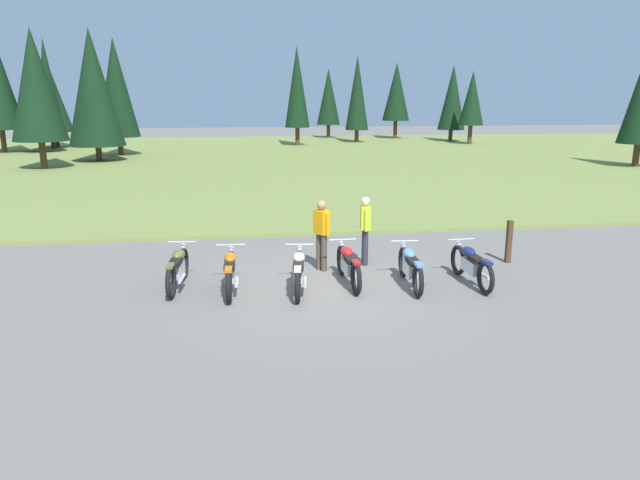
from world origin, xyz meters
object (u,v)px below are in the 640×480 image
motorcycle_olive (178,268)px  motorcycle_navy (471,264)px  motorcycle_red (348,265)px  rider_near_row_end (322,231)px  rider_in_hivis_vest (365,226)px  motorcycle_sky_blue (410,267)px  motorcycle_cream (299,271)px  trail_marker_post (509,242)px  motorcycle_orange (230,271)px

motorcycle_olive → motorcycle_navy: bearing=-5.7°
motorcycle_olive → motorcycle_red: (3.65, -0.28, 0.00)m
motorcycle_red → rider_near_row_end: (-0.43, 1.14, 0.51)m
rider_near_row_end → rider_in_hivis_vest: size_ratio=1.00×
motorcycle_sky_blue → rider_near_row_end: (-1.72, 1.46, 0.51)m
motorcycle_cream → trail_marker_post: trail_marker_post is taller
motorcycle_sky_blue → motorcycle_orange: bearing=177.1°
motorcycle_orange → motorcycle_sky_blue: bearing=-2.9°
motorcycle_cream → motorcycle_red: 1.16m
motorcycle_cream → motorcycle_sky_blue: same height
rider_near_row_end → motorcycle_sky_blue: bearing=-40.4°
motorcycle_olive → rider_near_row_end: 3.37m
motorcycle_red → rider_in_hivis_vest: size_ratio=1.26×
motorcycle_orange → motorcycle_sky_blue: size_ratio=1.00×
rider_near_row_end → motorcycle_olive: bearing=-165.1°
motorcycle_navy → motorcycle_cream: bearing=179.4°
motorcycle_olive → motorcycle_orange: 1.19m
motorcycle_navy → trail_marker_post: trail_marker_post is taller
motorcycle_red → rider_near_row_end: size_ratio=1.26×
motorcycle_olive → motorcycle_navy: (6.30, -0.63, 0.00)m
motorcycle_red → rider_near_row_end: bearing=110.6°
motorcycle_olive → trail_marker_post: size_ratio=1.99×
motorcycle_orange → motorcycle_navy: (5.19, -0.22, 0.00)m
motorcycle_red → motorcycle_cream: bearing=-164.7°
rider_in_hivis_vest → rider_near_row_end: bearing=-162.8°
motorcycle_red → motorcycle_olive: bearing=175.6°
motorcycle_orange → rider_near_row_end: rider_near_row_end is taller
motorcycle_cream → rider_near_row_end: 1.68m
motorcycle_olive → motorcycle_red: 3.66m
motorcycle_cream → rider_near_row_end: (0.69, 1.44, 0.51)m
motorcycle_olive → motorcycle_orange: (1.11, -0.41, 0.00)m
motorcycle_cream → motorcycle_navy: 3.77m
motorcycle_sky_blue → motorcycle_navy: bearing=-0.9°
motorcycle_red → trail_marker_post: size_ratio=1.99×
motorcycle_cream → motorcycle_orange: bearing=173.0°
motorcycle_olive → motorcycle_red: same height
motorcycle_red → motorcycle_navy: 2.67m
motorcycle_cream → motorcycle_sky_blue: size_ratio=1.00×
motorcycle_cream → rider_near_row_end: bearing=64.5°
rider_near_row_end → motorcycle_navy: bearing=-25.7°
motorcycle_orange → motorcycle_red: size_ratio=1.00×
rider_near_row_end → rider_in_hivis_vest: bearing=17.2°
motorcycle_red → trail_marker_post: trail_marker_post is taller
motorcycle_sky_blue → rider_in_hivis_vest: size_ratio=1.26×
rider_near_row_end → motorcycle_red: bearing=-69.4°
motorcycle_red → motorcycle_sky_blue: same height
trail_marker_post → motorcycle_orange: bearing=-169.4°
motorcycle_cream → rider_near_row_end: rider_near_row_end is taller
motorcycle_orange → rider_in_hivis_vest: bearing=26.6°
motorcycle_navy → rider_in_hivis_vest: 2.73m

